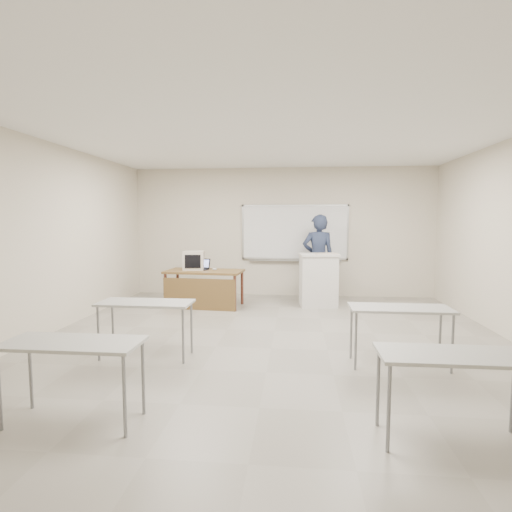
# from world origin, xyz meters

# --- Properties ---
(floor) EXTENTS (7.00, 8.00, 0.01)m
(floor) POSITION_xyz_m (0.00, 0.00, -0.01)
(floor) COLOR gray
(floor) RESTS_ON ground
(whiteboard) EXTENTS (2.48, 0.10, 1.31)m
(whiteboard) POSITION_xyz_m (0.30, 3.97, 1.48)
(whiteboard) COLOR white
(whiteboard) RESTS_ON floor
(student_desks) EXTENTS (4.40, 2.20, 0.73)m
(student_desks) POSITION_xyz_m (-0.00, -1.35, 0.67)
(student_desks) COLOR #A5A59F
(student_desks) RESTS_ON floor
(instructor_desk) EXTENTS (1.56, 0.78, 0.75)m
(instructor_desk) POSITION_xyz_m (-1.54, 2.49, 0.56)
(instructor_desk) COLOR brown
(instructor_desk) RESTS_ON floor
(podium) EXTENTS (0.77, 0.56, 1.09)m
(podium) POSITION_xyz_m (0.80, 2.85, 0.55)
(podium) COLOR #B7B5AF
(podium) RESTS_ON floor
(crt_monitor) EXTENTS (0.42, 0.47, 0.40)m
(crt_monitor) POSITION_xyz_m (-1.79, 2.73, 0.94)
(crt_monitor) COLOR #BBAE9E
(crt_monitor) RESTS_ON instructor_desk
(laptop) EXTENTS (0.30, 0.28, 0.22)m
(laptop) POSITION_xyz_m (-1.64, 2.73, 0.80)
(laptop) COLOR black
(laptop) RESTS_ON instructor_desk
(mouse) EXTENTS (0.11, 0.08, 0.04)m
(mouse) POSITION_xyz_m (-1.34, 2.65, 0.77)
(mouse) COLOR #B9BDC1
(mouse) RESTS_ON instructor_desk
(keyboard) EXTENTS (0.48, 0.28, 0.03)m
(keyboard) POSITION_xyz_m (0.95, 2.73, 1.10)
(keyboard) COLOR #BBAE9E
(keyboard) RESTS_ON podium
(presenter) EXTENTS (0.75, 0.54, 1.90)m
(presenter) POSITION_xyz_m (0.82, 3.43, 0.95)
(presenter) COLOR black
(presenter) RESTS_ON floor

